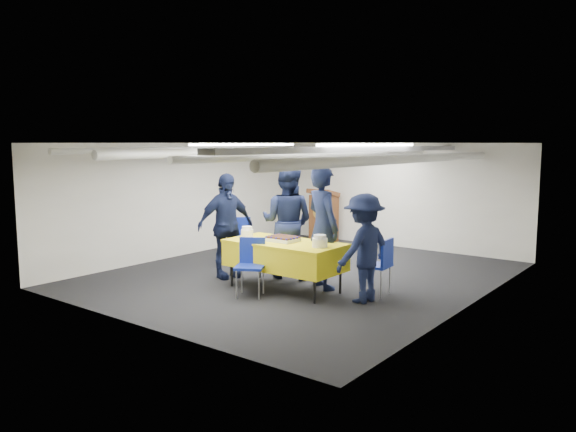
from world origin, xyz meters
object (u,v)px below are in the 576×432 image
object	(u,v)px
podium	(324,215)
sailor_c	(226,226)
sailor_b	(287,222)
serving_table	(285,255)
chair_right	(381,261)
chair_left	(240,235)
sheet_cake	(283,239)
chair_near	(251,260)
sailor_a	(323,227)
sailor_d	(364,248)

from	to	relation	value
podium	sailor_c	distance (m)	4.05
sailor_b	serving_table	bearing A→B (deg)	107.74
chair_right	chair_left	world-z (taller)	same
serving_table	sailor_c	world-z (taller)	sailor_c
sheet_cake	sailor_c	world-z (taller)	sailor_c
chair_near	chair_right	bearing A→B (deg)	36.82
serving_table	chair_near	xyz separation A→B (m)	(-0.23, -0.54, -0.03)
chair_left	serving_table	bearing A→B (deg)	-29.56
podium	chair_near	bearing A→B (deg)	-69.06
podium	sailor_b	bearing A→B (deg)	-65.98
sailor_a	podium	bearing A→B (deg)	-31.43
sailor_b	sailor_d	size ratio (longest dim) A/B	1.21
chair_left	podium	bearing A→B (deg)	90.56
sheet_cake	sailor_a	distance (m)	0.66
serving_table	chair_right	world-z (taller)	chair_right
chair_right	sailor_c	size ratio (longest dim) A/B	0.48
chair_left	sailor_b	size ratio (longest dim) A/B	0.45
chair_left	sailor_a	size ratio (longest dim) A/B	0.45
sailor_c	chair_left	bearing A→B (deg)	47.08
chair_near	chair_left	world-z (taller)	same
sailor_a	sailor_c	size ratio (longest dim) A/B	1.09
sailor_c	chair_near	bearing A→B (deg)	-102.22
chair_left	sailor_a	xyz separation A→B (m)	(2.35, -0.63, 0.44)
sailor_c	podium	bearing A→B (deg)	25.56
sailor_a	sailor_c	bearing A→B (deg)	38.79
sheet_cake	chair_right	distance (m)	1.55
sailor_b	sailor_d	distance (m)	1.89
sailor_a	sailor_b	size ratio (longest dim) A/B	1.02
podium	sailor_b	size ratio (longest dim) A/B	0.65
sheet_cake	chair_left	bearing A→B (deg)	150.17
sailor_b	chair_left	bearing A→B (deg)	-32.54
sailor_b	sailor_c	xyz separation A→B (m)	(-0.82, -0.66, -0.06)
sailor_a	serving_table	bearing A→B (deg)	74.60
sailor_c	sheet_cake	bearing A→B (deg)	-75.36
chair_left	sailor_b	world-z (taller)	sailor_b
sailor_c	sailor_d	xyz separation A→B (m)	(2.63, 0.13, -0.11)
serving_table	sheet_cake	bearing A→B (deg)	162.82
sailor_b	chair_near	bearing A→B (deg)	84.88
chair_near	sailor_c	size ratio (longest dim) A/B	0.48
sheet_cake	sailor_a	bearing A→B (deg)	45.74
sailor_c	sailor_d	bearing A→B (deg)	-71.05
chair_right	sailor_d	world-z (taller)	sailor_d
chair_right	chair_left	distance (m)	3.32
podium	sailor_c	bearing A→B (deg)	-80.57
chair_right	chair_left	size ratio (longest dim) A/B	1.00
chair_left	chair_right	bearing A→B (deg)	-8.11
podium	sailor_c	world-z (taller)	sailor_c
chair_near	sailor_d	xyz separation A→B (m)	(1.54, 0.72, 0.26)
sailor_d	chair_left	bearing A→B (deg)	-95.79
sailor_a	sailor_b	world-z (taller)	sailor_a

